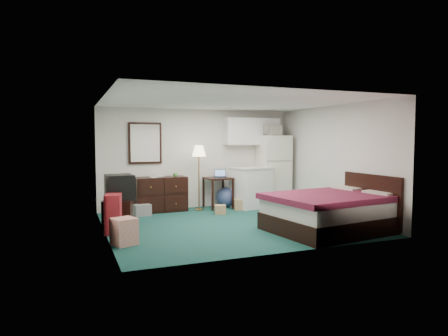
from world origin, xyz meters
name	(u,v)px	position (x,y,z in m)	size (l,w,h in m)	color
floor	(232,224)	(0.00, 0.00, 0.00)	(5.00, 4.50, 0.01)	#15403D
ceiling	(232,101)	(0.00, 0.00, 2.50)	(5.00, 4.50, 0.01)	silver
walls	(232,163)	(0.00, 0.00, 1.25)	(5.01, 4.51, 2.50)	silver
mirror	(145,143)	(-1.35, 2.22, 1.65)	(0.80, 0.06, 1.00)	white
upper_cabinets	(252,131)	(1.45, 2.08, 1.95)	(1.50, 0.35, 0.70)	white
headboard	(371,199)	(2.46, -1.28, 0.55)	(0.06, 1.56, 1.00)	black
dresser	(161,194)	(-1.04, 1.98, 0.42)	(1.23, 0.56, 0.84)	black
floor_lamp	(199,178)	(-0.11, 1.81, 0.80)	(0.35, 0.35, 1.59)	#BB7F39
desk	(218,193)	(0.41, 1.88, 0.39)	(0.62, 0.62, 0.78)	black
exercise_ball	(226,197)	(0.67, 1.96, 0.26)	(0.52, 0.52, 0.52)	#3A4A82
kitchen_counter	(251,188)	(1.24, 1.68, 0.50)	(0.91, 0.70, 1.00)	white
fridge	(273,170)	(1.98, 1.88, 0.92)	(0.76, 0.76, 1.84)	silver
bed	(330,213)	(1.48, -1.28, 0.35)	(2.17, 1.69, 0.69)	#560D22
tv_stand	(118,213)	(-2.21, 0.61, 0.27)	(0.55, 0.60, 0.55)	black
suitcase	(113,214)	(-2.35, 0.05, 0.36)	(0.28, 0.45, 0.73)	maroon
retail_box	(124,231)	(-2.28, -0.86, 0.22)	(0.35, 0.35, 0.44)	#F1DFCE
file_bin	(143,210)	(-1.55, 1.58, 0.13)	(0.36, 0.27, 0.26)	gray
cardboard_box_a	(220,210)	(0.17, 1.11, 0.11)	(0.25, 0.21, 0.21)	tan
cardboard_box_b	(239,205)	(0.81, 1.47, 0.13)	(0.22, 0.26, 0.26)	tan
laptop	(221,174)	(0.46, 1.82, 0.88)	(0.29, 0.24, 0.20)	black
crt_tv	(119,187)	(-2.17, 0.60, 0.79)	(0.53, 0.58, 0.49)	black
microwave	(272,129)	(1.93, 1.84, 2.01)	(0.49, 0.27, 0.33)	silver
book_a	(150,173)	(-1.31, 1.87, 0.95)	(0.17, 0.02, 0.23)	tan
book_b	(156,172)	(-1.12, 2.04, 0.95)	(0.17, 0.02, 0.23)	tan
mug	(175,174)	(-0.69, 1.89, 0.89)	(0.12, 0.09, 0.12)	#49923E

